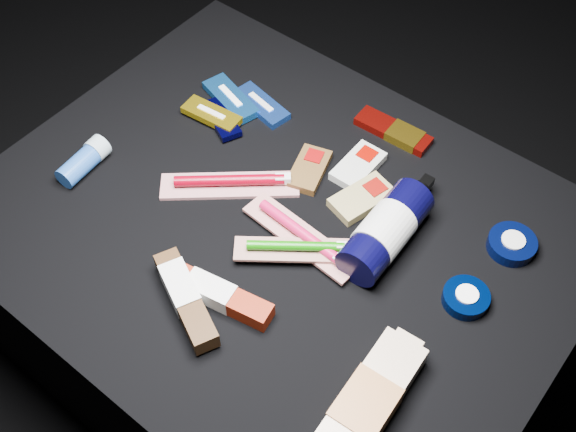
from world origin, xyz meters
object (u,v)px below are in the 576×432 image
Objects in this scene: lotion_bottle at (386,231)px; bodywash_bottle at (371,398)px; deodorant_stick at (84,161)px; toothpaste_carton_red at (218,295)px.

bodywash_bottle is at bearing -62.35° from lotion_bottle.
lotion_bottle is 1.14× the size of bodywash_bottle.
lotion_bottle is at bearing 15.48° from deodorant_stick.
lotion_bottle is 1.42× the size of toothpaste_carton_red.
lotion_bottle reaches higher than toothpaste_carton_red.
bodywash_bottle is at bearing -9.65° from deodorant_stick.
toothpaste_carton_red is at bearing -122.10° from lotion_bottle.
deodorant_stick is 0.37m from toothpaste_carton_red.
toothpaste_carton_red is (-0.28, -0.01, -0.01)m from bodywash_bottle.
deodorant_stick is at bearing -161.59° from lotion_bottle.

